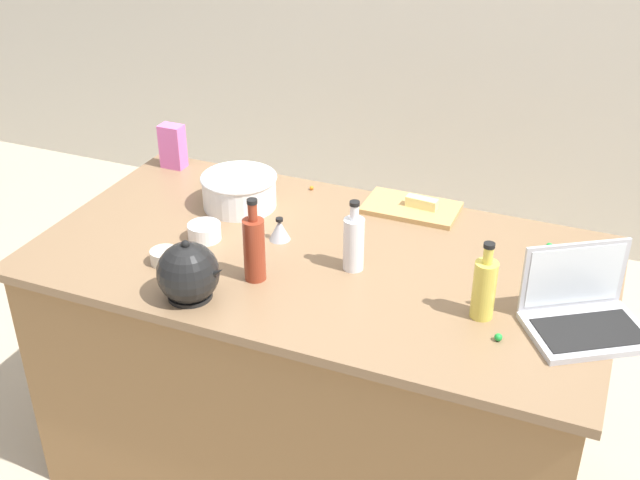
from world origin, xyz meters
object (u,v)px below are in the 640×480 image
(laptop, at_px, (583,312))
(cutting_board, at_px, (411,208))
(mixing_bowl_large, at_px, (239,190))
(butter_stick_left, at_px, (422,203))
(ramekin_medium, at_px, (164,257))
(bottle_oil, at_px, (484,288))
(bottle_soy, at_px, (254,248))
(bottle_vinegar, at_px, (354,242))
(candy_bag, at_px, (173,146))
(kettle, at_px, (188,273))
(ramekin_small, at_px, (204,232))
(kitchen_timer, at_px, (280,230))

(laptop, xyz_separation_m, cutting_board, (-0.62, 0.48, -0.04))
(mixing_bowl_large, bearing_deg, butter_stick_left, 18.29)
(cutting_board, xyz_separation_m, ramekin_medium, (-0.60, -0.63, 0.01))
(laptop, bearing_deg, bottle_oil, -168.05)
(bottle_soy, bearing_deg, mixing_bowl_large, 123.12)
(bottle_vinegar, relative_size, candy_bag, 1.34)
(laptop, bearing_deg, kettle, -165.01)
(laptop, bearing_deg, mixing_bowl_large, 166.62)
(butter_stick_left, xyz_separation_m, ramekin_small, (-0.60, -0.45, -0.01))
(laptop, xyz_separation_m, butter_stick_left, (-0.59, 0.48, -0.01))
(cutting_board, height_order, kitchen_timer, kitchen_timer)
(laptop, distance_m, kitchen_timer, 0.97)
(laptop, bearing_deg, cutting_board, 142.38)
(ramekin_medium, height_order, candy_bag, candy_bag)
(bottle_vinegar, distance_m, kitchen_timer, 0.30)
(laptop, height_order, ramekin_medium, laptop)
(bottle_vinegar, height_order, kitchen_timer, bottle_vinegar)
(mixing_bowl_large, xyz_separation_m, bottle_oil, (0.93, -0.34, 0.03))
(bottle_soy, bearing_deg, ramekin_medium, -174.68)
(laptop, relative_size, ramekin_medium, 4.40)
(laptop, height_order, ramekin_small, laptop)
(ramekin_medium, bearing_deg, ramekin_small, 77.41)
(ramekin_small, relative_size, candy_bag, 0.63)
(ramekin_small, xyz_separation_m, kitchen_timer, (0.23, 0.09, 0.01))
(kettle, bearing_deg, kitchen_timer, 76.78)
(bottle_soy, relative_size, butter_stick_left, 2.39)
(bottle_vinegar, bearing_deg, butter_stick_left, 78.64)
(kettle, height_order, butter_stick_left, kettle)
(kettle, relative_size, candy_bag, 1.25)
(cutting_board, relative_size, ramekin_medium, 3.73)
(kitchen_timer, distance_m, candy_bag, 0.72)
(bottle_vinegar, xyz_separation_m, ramekin_medium, (-0.55, -0.19, -0.07))
(mixing_bowl_large, distance_m, candy_bag, 0.44)
(bottle_vinegar, relative_size, bottle_soy, 0.87)
(mixing_bowl_large, bearing_deg, ramekin_medium, -94.63)
(mixing_bowl_large, bearing_deg, bottle_soy, -56.88)
(mixing_bowl_large, xyz_separation_m, butter_stick_left, (0.60, 0.20, -0.02))
(cutting_board, xyz_separation_m, kitchen_timer, (-0.33, -0.36, 0.03))
(candy_bag, bearing_deg, kitchen_timer, -30.11)
(cutting_board, bearing_deg, butter_stick_left, 0.00)
(mixing_bowl_large, distance_m, bottle_soy, 0.48)
(bottle_soy, relative_size, kitchen_timer, 3.42)
(butter_stick_left, height_order, ramekin_medium, butter_stick_left)
(cutting_board, distance_m, kitchen_timer, 0.49)
(cutting_board, bearing_deg, candy_bag, -179.88)
(kitchen_timer, bearing_deg, butter_stick_left, 44.23)
(laptop, height_order, kitchen_timer, laptop)
(bottle_vinegar, xyz_separation_m, bottle_soy, (-0.25, -0.17, 0.01))
(kettle, xyz_separation_m, kitchen_timer, (0.09, 0.40, -0.04))
(bottle_oil, relative_size, bottle_soy, 0.88)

